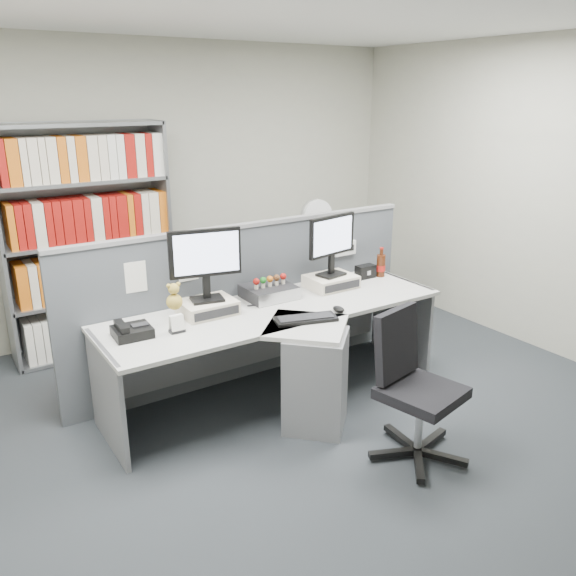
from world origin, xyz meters
TOP-DOWN VIEW (x-y plane):
  - ground at (0.00, 0.00)m, footprint 5.50×5.50m
  - room_shell at (0.00, 0.00)m, footprint 5.04×5.54m
  - partition at (0.00, 1.25)m, footprint 3.00×0.08m
  - desk at (0.00, 0.60)m, footprint 2.60×1.20m
  - monitor_riser_left at (-0.47, 0.98)m, footprint 0.38×0.31m
  - monitor_riser_right at (0.63, 0.98)m, footprint 0.38×0.31m
  - monitor_left at (-0.47, 0.98)m, footprint 0.50×0.21m
  - monitor_right at (0.63, 0.98)m, footprint 0.48×0.19m
  - desktop_pc at (0.07, 1.03)m, footprint 0.37×0.33m
  - figurines at (0.07, 1.02)m, footprint 0.29×0.05m
  - keyboard at (0.04, 0.49)m, footprint 0.46×0.28m
  - mouse at (0.34, 0.50)m, footprint 0.07×0.11m
  - desk_phone at (-1.07, 0.87)m, footprint 0.25×0.23m
  - desk_calendar at (-0.79, 0.78)m, footprint 0.10×0.08m
  - plush_toy at (-0.74, 0.93)m, footprint 0.11×0.11m
  - speaker at (1.03, 1.03)m, footprint 0.17×0.09m
  - cola_bottle at (1.17, 0.99)m, footprint 0.08×0.08m
  - shelving_unit at (-0.90, 2.44)m, footprint 1.41×0.40m
  - filing_cabinet at (1.20, 1.99)m, footprint 0.45×0.61m
  - desk_fan at (1.20, 1.99)m, footprint 0.32×0.19m
  - office_chair at (0.31, -0.29)m, footprint 0.62×0.61m

SIDE VIEW (x-z plane):
  - ground at x=0.00m, z-range 0.00..0.00m
  - filing_cabinet at x=1.20m, z-range 0.00..0.70m
  - desk at x=0.00m, z-range 0.10..0.82m
  - office_chair at x=0.31m, z-range 0.03..0.97m
  - partition at x=0.00m, z-range 0.01..1.29m
  - keyboard at x=0.04m, z-range 0.72..0.75m
  - mouse at x=0.34m, z-range 0.72..0.76m
  - desk_phone at x=-1.07m, z-range 0.71..0.81m
  - desktop_pc at x=0.07m, z-range 0.72..0.82m
  - monitor_riser_left at x=-0.47m, z-range 0.72..0.82m
  - monitor_riser_right at x=0.63m, z-range 0.72..0.82m
  - desk_calendar at x=-0.79m, z-range 0.71..0.83m
  - speaker at x=1.03m, z-range 0.72..0.83m
  - cola_bottle at x=1.17m, z-range 0.69..0.94m
  - figurines at x=0.07m, z-range 0.83..0.91m
  - plush_toy at x=-0.74m, z-range 0.81..1.00m
  - shelving_unit at x=-0.90m, z-range -0.02..1.98m
  - desk_fan at x=1.20m, z-range 0.77..1.30m
  - monitor_right at x=0.63m, z-range 0.87..1.36m
  - monitor_left at x=-0.47m, z-range 0.87..1.39m
  - room_shell at x=0.00m, z-range 0.43..3.15m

